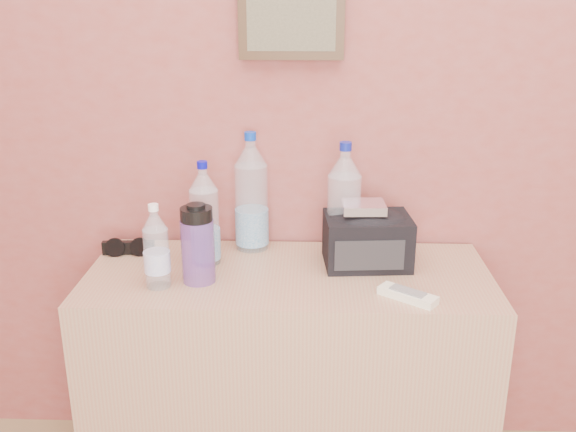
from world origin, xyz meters
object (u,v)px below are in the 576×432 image
(pet_large_a, at_px, (205,219))
(nalgene_bottle, at_px, (198,244))
(pet_small, at_px, (156,251))
(toiletry_bag, at_px, (367,237))
(pet_large_b, at_px, (251,198))
(ac_remote, at_px, (408,295))
(dresser, at_px, (288,381))
(sunglasses, at_px, (129,248))
(pet_large_c, at_px, (344,209))
(foil_packet, at_px, (364,207))

(pet_large_a, distance_m, nalgene_bottle, 0.13)
(pet_small, bearing_deg, toiletry_bag, 16.66)
(pet_large_b, height_order, nalgene_bottle, pet_large_b)
(ac_remote, xyz_separation_m, toiletry_bag, (-0.09, 0.23, 0.07))
(nalgene_bottle, bearing_deg, ac_remote, -9.33)
(nalgene_bottle, bearing_deg, dresser, 14.81)
(pet_large_a, height_order, nalgene_bottle, pet_large_a)
(pet_large_b, xyz_separation_m, sunglasses, (-0.37, -0.06, -0.14))
(dresser, bearing_deg, ac_remote, -26.36)
(pet_large_b, bearing_deg, ac_remote, -38.11)
(ac_remote, height_order, toiletry_bag, toiletry_bag)
(pet_large_c, bearing_deg, dresser, -147.79)
(toiletry_bag, bearing_deg, pet_small, -168.09)
(pet_small, bearing_deg, pet_large_b, 51.25)
(pet_large_a, distance_m, sunglasses, 0.27)
(foil_packet, bearing_deg, pet_small, -163.77)
(pet_large_c, distance_m, sunglasses, 0.66)
(pet_small, xyz_separation_m, foil_packet, (0.55, 0.16, 0.08))
(pet_large_b, xyz_separation_m, pet_large_c, (0.27, -0.08, -0.00))
(ac_remote, bearing_deg, toiletry_bag, 148.20)
(ac_remote, bearing_deg, pet_small, -148.01)
(pet_large_b, bearing_deg, foil_packet, -20.40)
(dresser, distance_m, foil_packet, 0.58)
(pet_large_c, height_order, foil_packet, pet_large_c)
(pet_large_c, height_order, sunglasses, pet_large_c)
(dresser, xyz_separation_m, foil_packet, (0.21, 0.06, 0.53))
(pet_large_c, distance_m, pet_small, 0.54)
(dresser, xyz_separation_m, nalgene_bottle, (-0.24, -0.06, 0.46))
(dresser, height_order, pet_large_c, pet_large_c)
(pet_small, relative_size, toiletry_bag, 0.96)
(sunglasses, bearing_deg, pet_large_c, -6.57)
(nalgene_bottle, distance_m, toiletry_bag, 0.48)
(pet_large_c, bearing_deg, pet_large_b, 162.79)
(dresser, relative_size, foil_packet, 9.56)
(toiletry_bag, bearing_deg, sunglasses, 171.28)
(pet_large_c, distance_m, toiletry_bag, 0.10)
(pet_large_a, relative_size, pet_large_c, 0.86)
(pet_large_b, height_order, pet_large_c, pet_large_b)
(ac_remote, relative_size, foil_packet, 1.30)
(sunglasses, xyz_separation_m, foil_packet, (0.70, -0.06, 0.16))
(pet_large_b, xyz_separation_m, pet_small, (-0.23, -0.28, -0.06))
(sunglasses, bearing_deg, pet_large_b, 5.12)
(dresser, distance_m, nalgene_bottle, 0.53)
(nalgene_bottle, bearing_deg, toiletry_bag, 16.08)
(pet_small, bearing_deg, ac_remote, -4.76)
(pet_large_a, bearing_deg, pet_large_c, 4.78)
(nalgene_bottle, height_order, toiletry_bag, nalgene_bottle)
(pet_large_a, xyz_separation_m, nalgene_bottle, (0.00, -0.13, -0.03))
(dresser, relative_size, pet_large_a, 3.75)
(nalgene_bottle, distance_m, foil_packet, 0.47)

